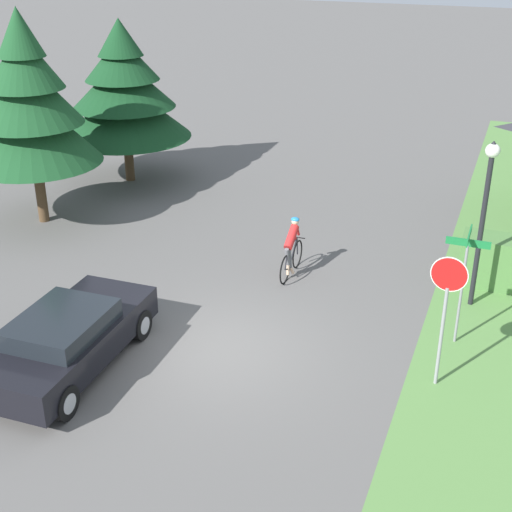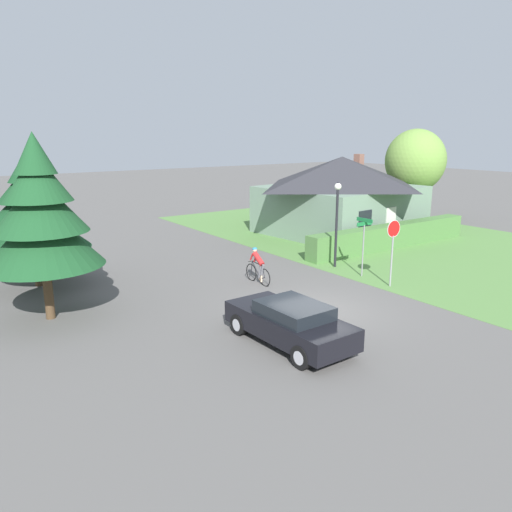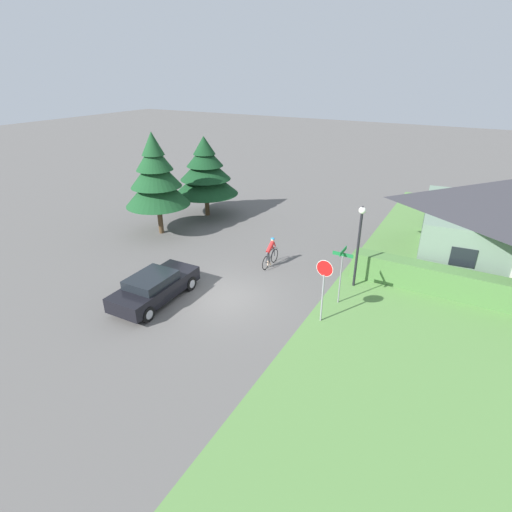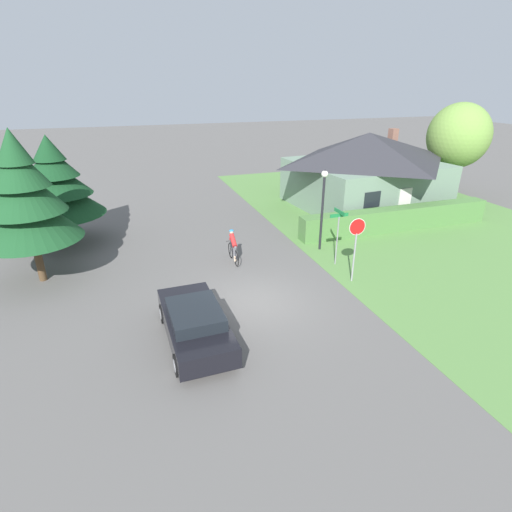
{
  "view_description": "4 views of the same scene",
  "coord_description": "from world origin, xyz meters",
  "px_view_note": "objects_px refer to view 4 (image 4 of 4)",
  "views": [
    {
      "loc": [
        5.39,
        -11.79,
        8.36
      ],
      "look_at": [
        -0.08,
        2.52,
        1.09
      ],
      "focal_mm": 50.0,
      "sensor_mm": 36.0,
      "label": 1
    },
    {
      "loc": [
        -11.43,
        -12.51,
        6.18
      ],
      "look_at": [
        -0.69,
        2.65,
        1.59
      ],
      "focal_mm": 35.0,
      "sensor_mm": 36.0,
      "label": 2
    },
    {
      "loc": [
        8.97,
        -12.99,
        9.49
      ],
      "look_at": [
        0.15,
        2.75,
        1.01
      ],
      "focal_mm": 28.0,
      "sensor_mm": 36.0,
      "label": 3
    },
    {
      "loc": [
        -4.15,
        -12.55,
        7.78
      ],
      "look_at": [
        0.53,
        1.24,
        1.38
      ],
      "focal_mm": 28.0,
      "sensor_mm": 36.0,
      "label": 4
    }
  ],
  "objects_px": {
    "sedan_left_lane": "(195,323)",
    "street_name_sign": "(338,227)",
    "stop_sign": "(356,238)",
    "deciduous_tree_right": "(459,136)",
    "conifer_tall_far": "(55,185)",
    "conifer_tall_near": "(24,199)",
    "cyclist": "(233,247)",
    "street_lamp": "(323,198)",
    "cottage_house": "(366,168)"
  },
  "relations": [
    {
      "from": "sedan_left_lane",
      "to": "deciduous_tree_right",
      "type": "distance_m",
      "value": 24.53
    },
    {
      "from": "deciduous_tree_right",
      "to": "cyclist",
      "type": "bearing_deg",
      "value": -160.87
    },
    {
      "from": "sedan_left_lane",
      "to": "conifer_tall_near",
      "type": "relative_size",
      "value": 0.7
    },
    {
      "from": "conifer_tall_far",
      "to": "deciduous_tree_right",
      "type": "bearing_deg",
      "value": 2.9
    },
    {
      "from": "cottage_house",
      "to": "cyclist",
      "type": "height_order",
      "value": "cottage_house"
    },
    {
      "from": "street_name_sign",
      "to": "conifer_tall_far",
      "type": "height_order",
      "value": "conifer_tall_far"
    },
    {
      "from": "conifer_tall_near",
      "to": "deciduous_tree_right",
      "type": "height_order",
      "value": "deciduous_tree_right"
    },
    {
      "from": "cottage_house",
      "to": "street_name_sign",
      "type": "height_order",
      "value": "cottage_house"
    },
    {
      "from": "conifer_tall_near",
      "to": "deciduous_tree_right",
      "type": "distance_m",
      "value": 27.03
    },
    {
      "from": "street_lamp",
      "to": "conifer_tall_near",
      "type": "distance_m",
      "value": 12.77
    },
    {
      "from": "street_name_sign",
      "to": "cyclist",
      "type": "bearing_deg",
      "value": 157.48
    },
    {
      "from": "stop_sign",
      "to": "conifer_tall_near",
      "type": "xyz_separation_m",
      "value": [
        -12.4,
        4.31,
        1.6
      ]
    },
    {
      "from": "stop_sign",
      "to": "street_name_sign",
      "type": "xyz_separation_m",
      "value": [
        0.17,
        1.73,
        -0.15
      ]
    },
    {
      "from": "cottage_house",
      "to": "deciduous_tree_right",
      "type": "height_order",
      "value": "deciduous_tree_right"
    },
    {
      "from": "sedan_left_lane",
      "to": "conifer_tall_near",
      "type": "height_order",
      "value": "conifer_tall_near"
    },
    {
      "from": "street_lamp",
      "to": "conifer_tall_near",
      "type": "bearing_deg",
      "value": 176.71
    },
    {
      "from": "sedan_left_lane",
      "to": "conifer_tall_far",
      "type": "relative_size",
      "value": 0.79
    },
    {
      "from": "sedan_left_lane",
      "to": "deciduous_tree_right",
      "type": "xyz_separation_m",
      "value": [
        21.11,
        11.98,
        3.59
      ]
    },
    {
      "from": "cyclist",
      "to": "stop_sign",
      "type": "distance_m",
      "value": 5.63
    },
    {
      "from": "stop_sign",
      "to": "deciduous_tree_right",
      "type": "bearing_deg",
      "value": -140.94
    },
    {
      "from": "stop_sign",
      "to": "sedan_left_lane",
      "type": "bearing_deg",
      "value": 20.61
    },
    {
      "from": "cottage_house",
      "to": "cyclist",
      "type": "bearing_deg",
      "value": -155.74
    },
    {
      "from": "cyclist",
      "to": "cottage_house",
      "type": "bearing_deg",
      "value": -59.79
    },
    {
      "from": "street_lamp",
      "to": "street_name_sign",
      "type": "xyz_separation_m",
      "value": [
        -0.15,
        -1.85,
        -0.86
      ]
    },
    {
      "from": "sedan_left_lane",
      "to": "cyclist",
      "type": "relative_size",
      "value": 2.49
    },
    {
      "from": "street_name_sign",
      "to": "conifer_tall_far",
      "type": "relative_size",
      "value": 0.47
    },
    {
      "from": "cottage_house",
      "to": "street_lamp",
      "type": "height_order",
      "value": "cottage_house"
    },
    {
      "from": "sedan_left_lane",
      "to": "street_name_sign",
      "type": "height_order",
      "value": "street_name_sign"
    },
    {
      "from": "street_lamp",
      "to": "conifer_tall_near",
      "type": "height_order",
      "value": "conifer_tall_near"
    },
    {
      "from": "cyclist",
      "to": "conifer_tall_near",
      "type": "xyz_separation_m",
      "value": [
        -8.2,
        0.77,
        2.84
      ]
    },
    {
      "from": "street_lamp",
      "to": "conifer_tall_far",
      "type": "bearing_deg",
      "value": 157.75
    },
    {
      "from": "cottage_house",
      "to": "street_name_sign",
      "type": "bearing_deg",
      "value": -134.67
    },
    {
      "from": "stop_sign",
      "to": "street_lamp",
      "type": "distance_m",
      "value": 3.66
    },
    {
      "from": "sedan_left_lane",
      "to": "street_name_sign",
      "type": "bearing_deg",
      "value": -63.35
    },
    {
      "from": "cyclist",
      "to": "deciduous_tree_right",
      "type": "relative_size",
      "value": 0.27
    },
    {
      "from": "conifer_tall_near",
      "to": "cyclist",
      "type": "bearing_deg",
      "value": -5.38
    },
    {
      "from": "cottage_house",
      "to": "cyclist",
      "type": "xyz_separation_m",
      "value": [
        -10.94,
        -6.26,
        -1.75
      ]
    },
    {
      "from": "street_lamp",
      "to": "conifer_tall_near",
      "type": "relative_size",
      "value": 0.65
    },
    {
      "from": "conifer_tall_far",
      "to": "street_lamp",
      "type": "bearing_deg",
      "value": -22.25
    },
    {
      "from": "sedan_left_lane",
      "to": "street_name_sign",
      "type": "relative_size",
      "value": 1.67
    },
    {
      "from": "conifer_tall_near",
      "to": "conifer_tall_far",
      "type": "xyz_separation_m",
      "value": [
        0.56,
        4.24,
        -0.47
      ]
    },
    {
      "from": "cottage_house",
      "to": "street_lamp",
      "type": "bearing_deg",
      "value": -141.43
    },
    {
      "from": "conifer_tall_far",
      "to": "stop_sign",
      "type": "bearing_deg",
      "value": -35.84
    },
    {
      "from": "stop_sign",
      "to": "deciduous_tree_right",
      "type": "relative_size",
      "value": 0.43
    },
    {
      "from": "cyclist",
      "to": "stop_sign",
      "type": "relative_size",
      "value": 0.63
    },
    {
      "from": "street_lamp",
      "to": "sedan_left_lane",
      "type": "bearing_deg",
      "value": -142.39
    },
    {
      "from": "cottage_house",
      "to": "conifer_tall_near",
      "type": "relative_size",
      "value": 1.64
    },
    {
      "from": "cottage_house",
      "to": "stop_sign",
      "type": "bearing_deg",
      "value": -130.04
    },
    {
      "from": "street_name_sign",
      "to": "conifer_tall_near",
      "type": "relative_size",
      "value": 0.42
    },
    {
      "from": "sedan_left_lane",
      "to": "cyclist",
      "type": "xyz_separation_m",
      "value": [
        2.87,
        5.65,
        0.05
      ]
    }
  ]
}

